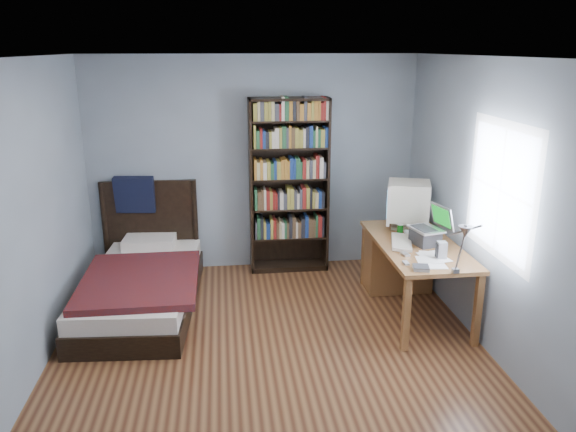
# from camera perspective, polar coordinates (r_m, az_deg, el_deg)

# --- Properties ---
(room) EXTENTS (4.20, 4.24, 2.50)m
(room) POSITION_cam_1_polar(r_m,az_deg,el_deg) (4.56, -1.59, -0.01)
(room) COLOR #492515
(room) RESTS_ON ground
(desk) EXTENTS (0.75, 1.56, 0.73)m
(desk) POSITION_cam_1_polar(r_m,az_deg,el_deg) (6.13, 11.44, -4.15)
(desk) COLOR brown
(desk) RESTS_ON floor
(crt_monitor) EXTENTS (0.55, 0.51, 0.51)m
(crt_monitor) POSITION_cam_1_polar(r_m,az_deg,el_deg) (6.01, 11.98, 1.43)
(crt_monitor) COLOR #BCB49C
(crt_monitor) RESTS_ON desk
(laptop) EXTENTS (0.38, 0.37, 0.39)m
(laptop) POSITION_cam_1_polar(r_m,az_deg,el_deg) (5.60, 13.97, -1.73)
(laptop) COLOR #2D2D30
(laptop) RESTS_ON desk
(desk_lamp) EXTENTS (0.21, 0.47, 0.55)m
(desk_lamp) POSITION_cam_1_polar(r_m,az_deg,el_deg) (4.53, 17.47, -1.97)
(desk_lamp) COLOR #99999E
(desk_lamp) RESTS_ON desk
(keyboard) EXTENTS (0.31, 0.51, 0.05)m
(keyboard) POSITION_cam_1_polar(r_m,az_deg,el_deg) (5.58, 11.45, -2.63)
(keyboard) COLOR #C1B4A1
(keyboard) RESTS_ON desk
(speaker) EXTENTS (0.08, 0.08, 0.16)m
(speaker) POSITION_cam_1_polar(r_m,az_deg,el_deg) (5.26, 15.33, -3.38)
(speaker) COLOR gray
(speaker) RESTS_ON desk
(soda_can) EXTENTS (0.06, 0.06, 0.11)m
(soda_can) POSITION_cam_1_polar(r_m,az_deg,el_deg) (5.82, 11.32, -1.40)
(soda_can) COLOR #083E0C
(soda_can) RESTS_ON desk
(mouse) EXTENTS (0.07, 0.12, 0.04)m
(mouse) POSITION_cam_1_polar(r_m,az_deg,el_deg) (5.89, 12.02, -1.59)
(mouse) COLOR silver
(mouse) RESTS_ON desk
(phone_silver) EXTENTS (0.07, 0.11, 0.02)m
(phone_silver) POSITION_cam_1_polar(r_m,az_deg,el_deg) (5.29, 11.81, -3.80)
(phone_silver) COLOR silver
(phone_silver) RESTS_ON desk
(phone_grey) EXTENTS (0.04, 0.09, 0.02)m
(phone_grey) POSITION_cam_1_polar(r_m,az_deg,el_deg) (5.09, 11.89, -4.68)
(phone_grey) COLOR gray
(phone_grey) RESTS_ON desk
(external_drive) EXTENTS (0.16, 0.16, 0.03)m
(external_drive) POSITION_cam_1_polar(r_m,az_deg,el_deg) (4.99, 13.36, -5.16)
(external_drive) COLOR gray
(external_drive) RESTS_ON desk
(bookshelf) EXTENTS (0.91, 0.30, 2.03)m
(bookshelf) POSITION_cam_1_polar(r_m,az_deg,el_deg) (6.52, 0.10, 3.06)
(bookshelf) COLOR black
(bookshelf) RESTS_ON floor
(bed) EXTENTS (1.17, 2.15, 1.16)m
(bed) POSITION_cam_1_polar(r_m,az_deg,el_deg) (6.01, -14.55, -6.44)
(bed) COLOR black
(bed) RESTS_ON floor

